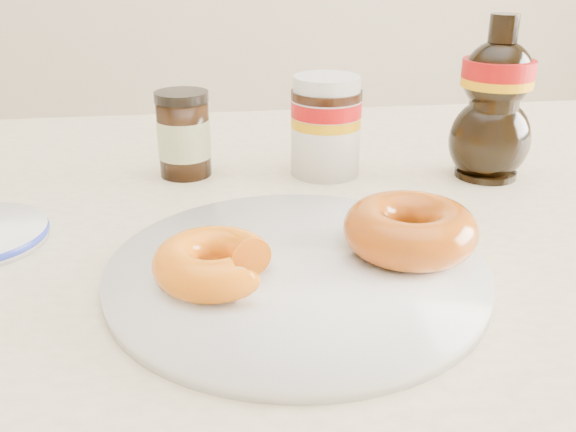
{
  "coord_description": "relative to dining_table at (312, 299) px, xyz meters",
  "views": [
    {
      "loc": [
        -0.1,
        -0.45,
        1.0
      ],
      "look_at": [
        -0.03,
        0.04,
        0.79
      ],
      "focal_mm": 40.0,
      "sensor_mm": 36.0,
      "label": 1
    }
  ],
  "objects": [
    {
      "name": "nutella_jar",
      "position": [
        0.04,
        0.14,
        0.14
      ],
      "size": [
        0.08,
        0.08,
        0.11
      ],
      "rotation": [
        0.0,
        0.0,
        -0.22
      ],
      "color": "white",
      "rests_on": "dining_table"
    },
    {
      "name": "donut_bitten",
      "position": [
        -0.1,
        -0.13,
        0.11
      ],
      "size": [
        0.11,
        0.11,
        0.03
      ],
      "primitive_type": "torus",
      "rotation": [
        0.0,
        0.0,
        0.24
      ],
      "color": "orange",
      "rests_on": "plate"
    },
    {
      "name": "dining_table",
      "position": [
        0.0,
        0.0,
        0.0
      ],
      "size": [
        1.4,
        0.9,
        0.75
      ],
      "color": "#FFEDC2",
      "rests_on": "ground"
    },
    {
      "name": "plate",
      "position": [
        -0.03,
        -0.11,
        0.09
      ],
      "size": [
        0.3,
        0.3,
        0.02
      ],
      "color": "white",
      "rests_on": "dining_table"
    },
    {
      "name": "donut_whole",
      "position": [
        0.06,
        -0.1,
        0.12
      ],
      "size": [
        0.13,
        0.13,
        0.04
      ],
      "primitive_type": "torus",
      "rotation": [
        0.0,
        0.0,
        0.26
      ],
      "color": "#9D3D0A",
      "rests_on": "plate"
    },
    {
      "name": "syrup_bottle",
      "position": [
        0.22,
        0.11,
        0.17
      ],
      "size": [
        0.1,
        0.09,
        0.18
      ],
      "primitive_type": null,
      "rotation": [
        0.0,
        0.0,
        0.17
      ],
      "color": "black",
      "rests_on": "dining_table"
    },
    {
      "name": "dark_jar",
      "position": [
        -0.12,
        0.16,
        0.13
      ],
      "size": [
        0.06,
        0.06,
        0.1
      ],
      "rotation": [
        0.0,
        0.0,
        -0.33
      ],
      "color": "black",
      "rests_on": "dining_table"
    }
  ]
}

